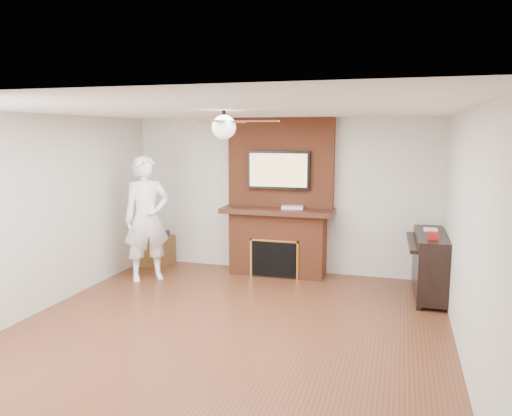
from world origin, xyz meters
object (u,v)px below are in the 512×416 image
(person, at_px, (147,219))
(piano, at_px, (429,263))
(fireplace, at_px, (279,213))
(side_table, at_px, (155,249))

(person, bearing_deg, piano, -36.10)
(person, bearing_deg, fireplace, -14.88)
(piano, bearing_deg, fireplace, 164.95)
(fireplace, xyz_separation_m, side_table, (-2.18, -0.07, -0.72))
(fireplace, relative_size, person, 1.30)
(side_table, distance_m, piano, 4.49)
(person, height_order, piano, person)
(side_table, bearing_deg, fireplace, 7.39)
(fireplace, distance_m, side_table, 2.30)
(person, distance_m, piano, 4.18)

